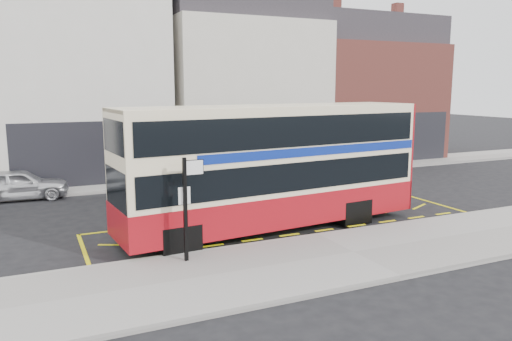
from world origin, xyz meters
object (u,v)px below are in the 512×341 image
bus_stop_post (187,199)px  car_silver (19,184)px  street_tree_right (304,116)px  double_decker_bus (274,165)px  car_grey (206,173)px  car_white (315,166)px

bus_stop_post → car_silver: size_ratio=0.71×
car_silver → street_tree_right: size_ratio=0.85×
street_tree_right → car_silver: bearing=-173.7°
bus_stop_post → car_silver: bearing=109.5°
street_tree_right → double_decker_bus: bearing=-124.4°
car_silver → street_tree_right: street_tree_right is taller
car_silver → car_grey: car_silver is taller
bus_stop_post → car_silver: bus_stop_post is taller
double_decker_bus → car_white: bearing=45.4°
double_decker_bus → street_tree_right: 12.37m
car_grey → car_white: car_grey is taller
bus_stop_post → car_white: bearing=42.4°
car_white → double_decker_bus: bearing=141.0°
car_white → bus_stop_post: bearing=135.0°
double_decker_bus → car_silver: size_ratio=2.71×
bus_stop_post → street_tree_right: bearing=46.9°
double_decker_bus → bus_stop_post: 4.28m
bus_stop_post → car_grey: bus_stop_post is taller
bus_stop_post → street_tree_right: (10.64, 12.35, 1.31)m
double_decker_bus → car_silver: double_decker_bus is taller
car_grey → bus_stop_post: bearing=157.8°
car_silver → car_white: car_silver is taller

